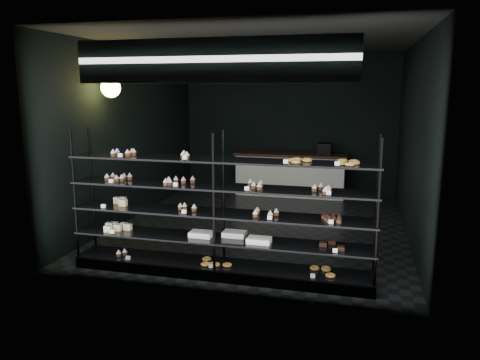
{
  "coord_description": "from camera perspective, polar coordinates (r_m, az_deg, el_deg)",
  "views": [
    {
      "loc": [
        1.67,
        -8.06,
        2.45
      ],
      "look_at": [
        0.08,
        -1.9,
        1.19
      ],
      "focal_mm": 35.0,
      "sensor_mm": 36.0,
      "label": 1
    }
  ],
  "objects": [
    {
      "name": "room",
      "position": [
        8.27,
        2.78,
        5.27
      ],
      "size": [
        5.01,
        6.01,
        3.2
      ],
      "color": "black",
      "rests_on": "ground"
    },
    {
      "name": "display_shelf",
      "position": [
        6.15,
        -2.79,
        -6.04
      ],
      "size": [
        4.0,
        0.5,
        1.91
      ],
      "color": "black",
      "rests_on": "room"
    },
    {
      "name": "signage",
      "position": [
        5.4,
        -3.64,
        14.35
      ],
      "size": [
        3.3,
        0.05,
        0.5
      ],
      "color": "#0D1B43",
      "rests_on": "room"
    },
    {
      "name": "pendant_lamp",
      "position": [
        7.81,
        -15.49,
        10.79
      ],
      "size": [
        0.3,
        0.3,
        0.88
      ],
      "color": "black",
      "rests_on": "room"
    },
    {
      "name": "service_counter",
      "position": [
        10.84,
        6.21,
        0.76
      ],
      "size": [
        2.55,
        0.65,
        1.23
      ],
      "color": "white",
      "rests_on": "room"
    }
  ]
}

